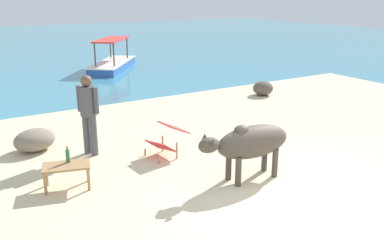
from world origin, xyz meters
TOP-DOWN VIEW (x-y plane):
  - sand_beach at (0.00, 0.00)m, footprint 18.00×14.00m
  - water_surface at (0.00, 22.00)m, footprint 60.00×36.00m
  - cow at (-0.13, 0.90)m, footprint 1.81×0.60m
  - low_bench_table at (-2.96, 2.20)m, footprint 0.85×0.63m
  - bottle at (-2.90, 2.29)m, footprint 0.07×0.07m
  - deck_chair_far at (-0.85, 2.60)m, footprint 0.81×0.60m
  - person_standing at (-2.12, 3.48)m, footprint 0.32×0.44m
  - shore_rock_large at (4.18, 5.55)m, footprint 0.78×0.74m
  - shore_rock_medium at (-3.05, 4.28)m, footprint 1.03×0.91m
  - boat_blue at (1.87, 12.60)m, footprint 3.14×3.62m

SIDE VIEW (x-z plane):
  - water_surface at x=0.00m, z-range -0.01..0.01m
  - sand_beach at x=0.00m, z-range 0.00..0.04m
  - shore_rock_large at x=4.18m, z-range 0.04..0.49m
  - shore_rock_medium at x=-3.05m, z-range 0.04..0.50m
  - boat_blue at x=1.87m, z-range -0.35..0.94m
  - low_bench_table at x=-2.96m, z-range 0.18..0.60m
  - deck_chair_far at x=-0.85m, z-range 0.08..0.77m
  - bottle at x=-2.90m, z-range 0.43..0.72m
  - cow at x=-0.13m, z-range 0.20..1.22m
  - person_standing at x=-2.12m, z-range 0.18..1.80m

